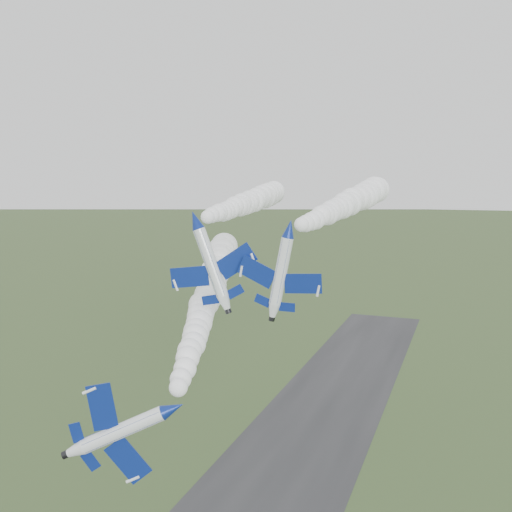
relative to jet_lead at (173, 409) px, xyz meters
The scene contains 7 objects.
runway 43.02m from the jet_lead, 97.39° to the left, with size 24.00×260.00×0.04m, color #29292B.
jet_lead is the anchor object (origin of this frame).
smoke_trail_jet_lead 38.31m from the jet_lead, 110.74° to the left, with size 5.66×71.82×5.66m, color white, non-canonical shape.
jet_pair_left 25.49m from the jet_lead, 111.01° to the left, with size 10.46×13.01×4.34m.
smoke_trail_jet_pair_left 61.89m from the jet_lead, 104.70° to the left, with size 5.32×72.48×5.32m, color white, non-canonical shape.
jet_pair_right 24.59m from the jet_lead, 77.77° to the left, with size 9.85×12.02×3.36m.
smoke_trail_jet_pair_right 57.83m from the jet_lead, 85.95° to the left, with size 5.55×66.53×5.55m, color white, non-canonical shape.
Camera 1 is at (27.56, -43.42, 48.07)m, focal length 40.00 mm.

